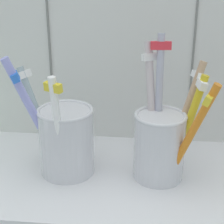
{
  "coord_description": "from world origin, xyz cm",
  "views": [
    {
      "loc": [
        4.53,
        -42.58,
        28.67
      ],
      "look_at": [
        0.0,
        -0.4,
        11.13
      ],
      "focal_mm": 58.94,
      "sensor_mm": 36.0,
      "label": 1
    }
  ],
  "objects": [
    {
      "name": "counter_slab",
      "position": [
        0.0,
        0.0,
        1.0
      ],
      "size": [
        64.0,
        22.0,
        2.0
      ],
      "primitive_type": "cube",
      "color": "silver",
      "rests_on": "ground"
    },
    {
      "name": "toothbrush_cup_left",
      "position": [
        -6.33,
        -0.46,
        7.01
      ],
      "size": [
        10.6,
        7.98,
        16.39
      ],
      "color": "silver",
      "rests_on": "counter_slab"
    },
    {
      "name": "tile_wall_back",
      "position": [
        0.0,
        12.0,
        22.5
      ],
      "size": [
        64.0,
        2.2,
        45.0
      ],
      "color": "silver",
      "rests_on": "ground"
    },
    {
      "name": "toothbrush_cup_right",
      "position": [
        6.36,
        -0.23,
        7.36
      ],
      "size": [
        9.84,
        8.49,
        18.52
      ],
      "color": "silver",
      "rests_on": "counter_slab"
    }
  ]
}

